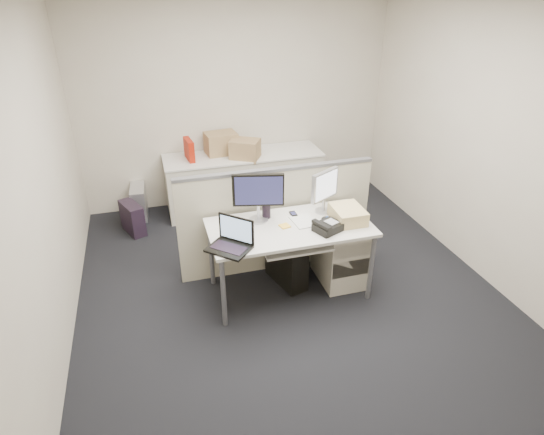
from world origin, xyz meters
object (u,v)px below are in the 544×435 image
object	(u,v)px
desk	(290,232)
desk_phone	(328,227)
laptop	(228,237)
monitor_main	(258,198)

from	to	relation	value
desk	desk_phone	world-z (taller)	desk_phone
laptop	desk_phone	distance (m)	0.93
monitor_main	laptop	distance (m)	0.58
monitor_main	laptop	size ratio (longest dim) A/B	1.38
desk	laptop	world-z (taller)	laptop
desk	laptop	size ratio (longest dim) A/B	4.38
laptop	desk_phone	bearing A→B (deg)	47.86
monitor_main	desk_phone	world-z (taller)	monitor_main
laptop	desk	bearing A→B (deg)	65.46
desk	monitor_main	world-z (taller)	monitor_main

